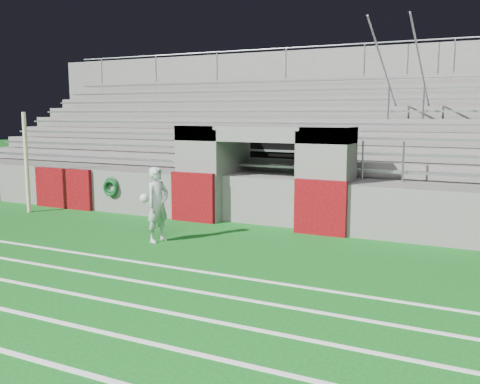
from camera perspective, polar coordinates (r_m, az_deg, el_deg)
The scene contains 5 objects.
ground at distance 11.31m, azimuth -5.01°, elevation -6.65°, with size 90.00×90.00×0.00m, color #0E5415.
field_post at distance 17.03m, azimuth -21.82°, elevation 2.92°, with size 0.12×0.12×2.97m, color beige.
stadium_structure at distance 18.26m, azimuth 8.11°, elevation 3.79°, with size 26.00×8.48×5.42m.
goalkeeper_with_ball at distance 12.37m, azimuth -8.80°, elevation -1.31°, with size 0.52×0.73×1.73m.
hose_coil at distance 16.16m, azimuth -13.63°, elevation 0.54°, with size 0.51×0.14×0.57m.
Camera 1 is at (5.73, -9.31, 2.93)m, focal length 40.00 mm.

